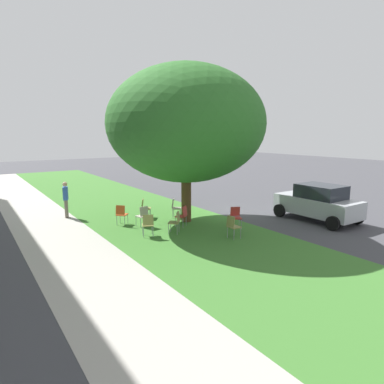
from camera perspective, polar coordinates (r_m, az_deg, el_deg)
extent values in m
plane|color=#424247|center=(16.76, 4.87, -3.58)|extent=(80.00, 80.00, 0.00)
cube|color=#3D752D|center=(15.00, -4.70, -5.18)|extent=(48.00, 6.00, 0.01)
cube|color=#ADA89E|center=(13.48, -21.33, -7.59)|extent=(48.00, 2.80, 0.01)
cylinder|color=brown|center=(14.91, -0.98, 0.02)|extent=(0.44, 0.44, 2.68)
ellipsoid|color=#2D6B28|center=(14.69, -1.02, 11.46)|extent=(6.77, 6.77, 5.00)
cube|color=#ADA393|center=(15.77, -2.59, -2.77)|extent=(0.58, 0.57, 0.04)
cube|color=#ADA393|center=(15.74, -3.25, -1.91)|extent=(0.37, 0.31, 0.40)
cylinder|color=gray|center=(15.63, -2.04, -3.74)|extent=(0.02, 0.02, 0.42)
cylinder|color=gray|center=(15.98, -1.90, -3.44)|extent=(0.02, 0.02, 0.42)
cylinder|color=gray|center=(15.67, -3.28, -3.72)|extent=(0.02, 0.02, 0.42)
cylinder|color=gray|center=(16.02, -3.12, -3.42)|extent=(0.02, 0.02, 0.42)
cube|color=olive|center=(13.31, -3.10, -5.18)|extent=(0.58, 0.58, 0.04)
cube|color=olive|center=(13.21, -2.34, -4.21)|extent=(0.35, 0.34, 0.40)
cylinder|color=gray|center=(13.57, -3.63, -5.88)|extent=(0.02, 0.02, 0.42)
cylinder|color=gray|center=(13.24, -3.98, -6.30)|extent=(0.02, 0.02, 0.42)
cylinder|color=gray|center=(13.51, -2.22, -5.95)|extent=(0.02, 0.02, 0.42)
cylinder|color=gray|center=(13.17, -2.53, -6.38)|extent=(0.02, 0.02, 0.42)
cube|color=#B7332D|center=(14.10, 7.48, -4.38)|extent=(0.55, 0.56, 0.04)
cube|color=#B7332D|center=(14.21, 7.32, -3.27)|extent=(0.26, 0.39, 0.40)
cylinder|color=gray|center=(13.96, 6.91, -5.49)|extent=(0.02, 0.02, 0.42)
cylinder|color=gray|center=(14.04, 8.34, -5.43)|extent=(0.02, 0.02, 0.42)
cylinder|color=gray|center=(14.27, 6.59, -5.14)|extent=(0.02, 0.02, 0.42)
cylinder|color=gray|center=(14.36, 7.99, -5.08)|extent=(0.02, 0.02, 0.42)
cube|color=#ADA393|center=(14.45, -8.51, -4.06)|extent=(0.46, 0.47, 0.04)
cube|color=#ADA393|center=(14.25, -8.13, -3.26)|extent=(0.14, 0.41, 0.40)
cylinder|color=gray|center=(14.74, -8.28, -4.69)|extent=(0.02, 0.02, 0.42)
cylinder|color=gray|center=(14.55, -9.45, -4.92)|extent=(0.02, 0.02, 0.42)
cylinder|color=gray|center=(14.47, -7.51, -4.95)|extent=(0.02, 0.02, 0.42)
cylinder|color=gray|center=(14.27, -8.70, -5.19)|extent=(0.02, 0.02, 0.42)
cube|color=#B7332D|center=(14.28, -1.90, -4.12)|extent=(0.57, 0.57, 0.04)
cube|color=#B7332D|center=(14.16, -1.23, -3.24)|extent=(0.30, 0.38, 0.40)
cylinder|color=gray|center=(14.56, -2.24, -4.77)|extent=(0.02, 0.02, 0.42)
cylinder|color=gray|center=(14.24, -2.81, -5.11)|extent=(0.02, 0.02, 0.42)
cylinder|color=gray|center=(14.44, -0.99, -4.90)|extent=(0.02, 0.02, 0.42)
cylinder|color=gray|center=(14.12, -1.54, -5.25)|extent=(0.02, 0.02, 0.42)
cube|color=olive|center=(15.87, -7.71, -2.77)|extent=(0.57, 0.56, 0.04)
cube|color=olive|center=(15.85, -8.38, -1.92)|extent=(0.38, 0.29, 0.40)
cylinder|color=gray|center=(15.73, -7.15, -3.73)|extent=(0.02, 0.02, 0.42)
cylinder|color=gray|center=(16.08, -7.02, -3.42)|extent=(0.02, 0.02, 0.42)
cylinder|color=gray|center=(15.77, -8.38, -3.72)|extent=(0.02, 0.02, 0.42)
cylinder|color=gray|center=(16.12, -8.23, -3.42)|extent=(0.02, 0.02, 0.42)
cube|color=olive|center=(12.78, 7.16, -5.88)|extent=(0.42, 0.40, 0.04)
cube|color=olive|center=(12.60, 6.57, -4.97)|extent=(0.40, 0.09, 0.40)
cylinder|color=gray|center=(12.83, 8.24, -6.91)|extent=(0.02, 0.02, 0.42)
cylinder|color=gray|center=(13.08, 7.17, -6.55)|extent=(0.02, 0.02, 0.42)
cylinder|color=gray|center=(12.61, 7.10, -7.19)|extent=(0.02, 0.02, 0.42)
cylinder|color=gray|center=(12.87, 6.03, -6.81)|extent=(0.02, 0.02, 0.42)
cube|color=olive|center=(13.05, -7.50, -5.56)|extent=(0.52, 0.53, 0.04)
cube|color=olive|center=(12.81, -7.44, -4.74)|extent=(0.22, 0.40, 0.40)
cylinder|color=gray|center=(13.29, -6.79, -6.28)|extent=(0.02, 0.02, 0.42)
cylinder|color=gray|center=(13.26, -8.34, -6.36)|extent=(0.02, 0.02, 0.42)
cylinder|color=gray|center=(12.97, -6.60, -6.69)|extent=(0.02, 0.02, 0.42)
cylinder|color=gray|center=(12.93, -8.20, -6.77)|extent=(0.02, 0.02, 0.42)
cube|color=#C64C1E|center=(14.87, -11.74, -3.76)|extent=(0.58, 0.58, 0.04)
cube|color=#C64C1E|center=(14.65, -12.06, -3.01)|extent=(0.35, 0.34, 0.40)
cylinder|color=gray|center=(15.00, -10.82, -4.50)|extent=(0.02, 0.02, 0.42)
cylinder|color=gray|center=(15.14, -12.08, -4.41)|extent=(0.02, 0.02, 0.42)
cylinder|color=gray|center=(14.70, -11.33, -4.82)|extent=(0.02, 0.02, 0.42)
cylinder|color=gray|center=(14.84, -12.61, -4.73)|extent=(0.02, 0.02, 0.42)
cube|color=#ADB2B7|center=(16.21, 20.41, -2.18)|extent=(3.70, 1.64, 0.76)
cube|color=#1E232B|center=(16.01, 20.98, 0.01)|extent=(1.90, 1.44, 0.64)
cylinder|color=black|center=(16.46, 14.59, -3.04)|extent=(0.60, 0.18, 0.60)
cylinder|color=black|center=(17.79, 18.30, -2.27)|extent=(0.60, 0.18, 0.60)
cylinder|color=black|center=(14.83, 22.76, -4.93)|extent=(0.60, 0.18, 0.60)
cylinder|color=black|center=(16.29, 26.12, -3.89)|extent=(0.60, 0.18, 0.60)
cylinder|color=#726659|center=(16.90, -20.46, -2.59)|extent=(0.14, 0.14, 0.85)
cylinder|color=#726659|center=(16.73, -20.52, -2.72)|extent=(0.14, 0.14, 0.85)
cube|color=#2D59A5|center=(16.68, -20.64, -0.22)|extent=(0.41, 0.31, 0.60)
sphere|color=tan|center=(16.61, -20.73, 1.24)|extent=(0.22, 0.22, 0.22)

